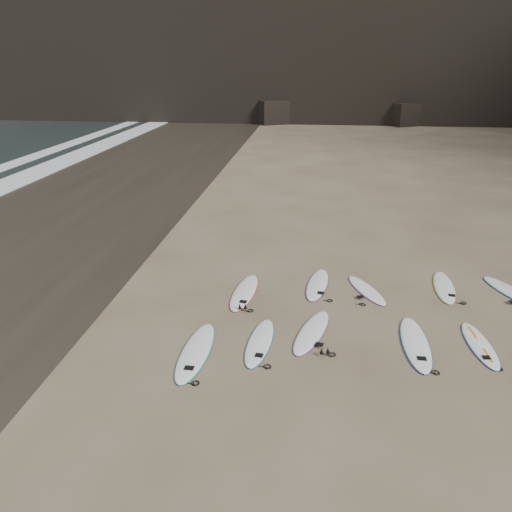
{
  "coord_description": "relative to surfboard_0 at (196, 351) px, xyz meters",
  "views": [
    {
      "loc": [
        -1.18,
        -11.43,
        6.79
      ],
      "look_at": [
        -2.69,
        1.73,
        1.5
      ],
      "focal_mm": 35.0,
      "sensor_mm": 36.0,
      "label": 1
    }
  ],
  "objects": [
    {
      "name": "surfboard_2",
      "position": [
        2.84,
        1.28,
        -0.01
      ],
      "size": [
        1.27,
        2.55,
        0.09
      ],
      "primitive_type": "ellipsoid",
      "rotation": [
        0.0,
        0.0,
        -0.28
      ],
      "color": "white",
      "rests_on": "ground"
    },
    {
      "name": "surfboard_8",
      "position": [
        6.97,
        4.56,
        -0.01
      ],
      "size": [
        0.84,
        2.49,
        0.09
      ],
      "primitive_type": "ellipsoid",
      "rotation": [
        0.0,
        0.0,
        -0.1
      ],
      "color": "white",
      "rests_on": "ground"
    },
    {
      "name": "surfboard_3",
      "position": [
        5.46,
        1.0,
        -0.0
      ],
      "size": [
        0.69,
        2.71,
        0.1
      ],
      "primitive_type": "ellipsoid",
      "rotation": [
        0.0,
        0.0,
        -0.02
      ],
      "color": "white",
      "rests_on": "ground"
    },
    {
      "name": "ground",
      "position": [
        3.86,
        1.12,
        -0.05
      ],
      "size": [
        240.0,
        240.0,
        0.0
      ],
      "primitive_type": "plane",
      "color": "#897559",
      "rests_on": "ground"
    },
    {
      "name": "surfboard_0",
      "position": [
        0.0,
        0.0,
        0.0
      ],
      "size": [
        0.76,
        2.79,
        0.1
      ],
      "primitive_type": "ellipsoid",
      "rotation": [
        0.0,
        0.0,
        -0.03
      ],
      "color": "white",
      "rests_on": "ground"
    },
    {
      "name": "wet_sand",
      "position": [
        -9.14,
        11.12,
        -0.05
      ],
      "size": [
        12.0,
        200.0,
        0.01
      ],
      "primitive_type": "cube",
      "color": "#383026",
      "rests_on": "ground"
    },
    {
      "name": "surfboard_1",
      "position": [
        1.52,
        0.62,
        -0.01
      ],
      "size": [
        0.78,
        2.43,
        0.09
      ],
      "primitive_type": "ellipsoid",
      "rotation": [
        0.0,
        0.0,
        -0.09
      ],
      "color": "white",
      "rests_on": "ground"
    },
    {
      "name": "surfboard_7",
      "position": [
        4.51,
        4.04,
        -0.01
      ],
      "size": [
        1.35,
        2.26,
        0.08
      ],
      "primitive_type": "ellipsoid",
      "rotation": [
        0.0,
        0.0,
        0.4
      ],
      "color": "white",
      "rests_on": "ground"
    },
    {
      "name": "surfboard_5",
      "position": [
        0.74,
        3.45,
        -0.0
      ],
      "size": [
        0.87,
        2.67,
        0.09
      ],
      "primitive_type": "ellipsoid",
      "rotation": [
        0.0,
        0.0,
        -0.09
      ],
      "color": "white",
      "rests_on": "ground"
    },
    {
      "name": "surfboard_6",
      "position": [
        2.99,
        4.28,
        -0.0
      ],
      "size": [
        0.95,
        2.56,
        0.09
      ],
      "primitive_type": "ellipsoid",
      "rotation": [
        0.0,
        0.0,
        -0.14
      ],
      "color": "white",
      "rests_on": "ground"
    },
    {
      "name": "surfboard_4",
      "position": [
        7.06,
        1.12,
        -0.01
      ],
      "size": [
        0.66,
        2.29,
        0.08
      ],
      "primitive_type": "ellipsoid",
      "rotation": [
        0.0,
        0.0,
        0.05
      ],
      "color": "white",
      "rests_on": "ground"
    }
  ]
}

